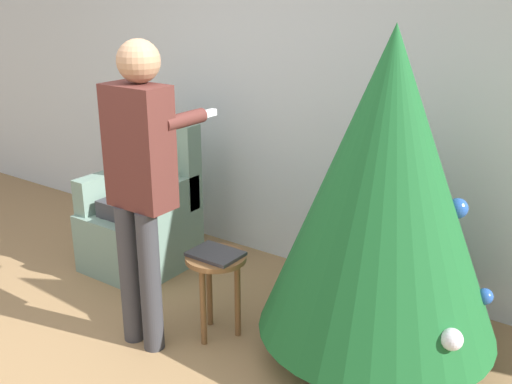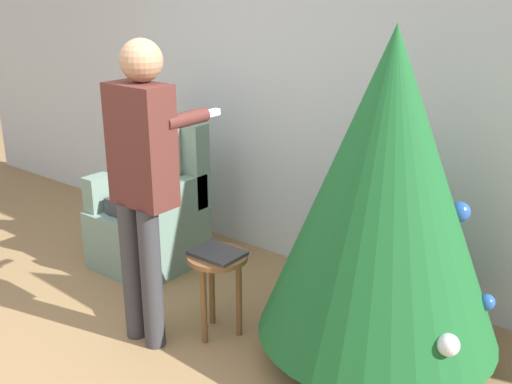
% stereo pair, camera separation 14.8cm
% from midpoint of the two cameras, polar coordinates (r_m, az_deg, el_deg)
% --- Properties ---
extents(wall_back, '(8.00, 0.06, 2.70)m').
position_cam_midpoint_polar(wall_back, '(4.26, 1.83, 10.58)').
color(wall_back, silver).
rests_on(wall_back, ground_plane).
extents(christmas_tree, '(1.28, 1.28, 1.83)m').
position_cam_midpoint_polar(christmas_tree, '(3.10, 10.83, 0.38)').
color(christmas_tree, brown).
rests_on(christmas_tree, ground_plane).
extents(armchair, '(0.65, 0.69, 1.06)m').
position_cam_midpoint_polar(armchair, '(4.48, -11.56, -2.45)').
color(armchair, gray).
rests_on(armchair, ground_plane).
extents(person_seated, '(0.36, 0.46, 1.26)m').
position_cam_midpoint_polar(person_seated, '(4.35, -12.14, 1.38)').
color(person_seated, '#38383D').
rests_on(person_seated, ground_plane).
extents(person_standing, '(0.39, 0.57, 1.73)m').
position_cam_midpoint_polar(person_standing, '(3.29, -12.22, 1.80)').
color(person_standing, '#38383D').
rests_on(person_standing, ground_plane).
extents(side_stool, '(0.35, 0.35, 0.52)m').
position_cam_midpoint_polar(side_stool, '(3.51, -5.04, -7.56)').
color(side_stool, brown).
rests_on(side_stool, ground_plane).
extents(laptop, '(0.29, 0.22, 0.02)m').
position_cam_midpoint_polar(laptop, '(3.46, -5.09, -5.90)').
color(laptop, '#38383D').
rests_on(laptop, side_stool).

